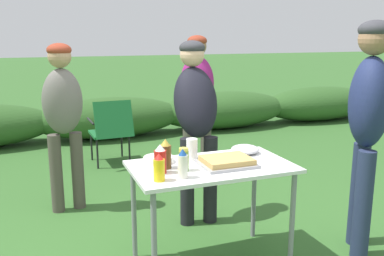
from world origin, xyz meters
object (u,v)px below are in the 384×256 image
Objects in this scene: standing_person_in_navy_coat at (196,111)px; standing_person_in_gray_fleece at (197,91)px; folding_table at (211,176)px; ketchup_bottle at (160,159)px; relish_jar at (184,160)px; standing_person_with_beanie at (63,110)px; food_tray at (227,162)px; beer_bottle at (165,154)px; camp_chair_green_behind_table at (111,129)px; plate_stack at (159,159)px; paper_cup_stack at (192,149)px; mixing_bowl at (245,149)px; standing_person_in_olive_jacket at (368,114)px; mustard_bottle at (159,168)px; mayo_bottle at (183,164)px.

standing_person_in_navy_coat is 1.26m from standing_person_in_gray_fleece.
ketchup_bottle is (-0.38, -0.04, 0.17)m from folding_table.
relish_jar is 1.57m from standing_person_with_beanie.
beer_bottle is at bearing 167.84° from food_tray.
camp_chair_green_behind_table is at bearing 94.94° from folding_table.
plate_stack is 0.25m from paper_cup_stack.
standing_person_in_gray_fleece is (0.30, 1.76, 0.21)m from mixing_bowl.
standing_person_in_olive_jacket is at bearing -15.48° from plate_stack.
food_tray is 0.24× the size of standing_person_with_beanie.
ketchup_bottle is 1.00m from standing_person_in_navy_coat.
mustard_bottle reaches higher than food_tray.
standing_person_in_navy_coat is at bearing -102.93° from standing_person_in_olive_jacket.
camp_chair_green_behind_table is at bearing 88.06° from beer_bottle.
paper_cup_stack is at bearing 114.37° from folding_table.
mayo_bottle is 0.12× the size of standing_person_in_gray_fleece.
standing_person_in_olive_jacket reaches higher than standing_person_in_navy_coat.
standing_person_in_olive_jacket is 2.21m from standing_person_in_gray_fleece.
mixing_bowl is 0.43m from paper_cup_stack.
beer_bottle is 2.61m from camp_chair_green_behind_table.
mixing_bowl is at bearing 11.90° from beer_bottle.
ketchup_bottle reaches higher than paper_cup_stack.
standing_person_in_navy_coat is at bearing 63.99° from relish_jar.
ketchup_bottle is (-0.06, -0.24, 0.07)m from plate_stack.
mustard_bottle reaches higher than folding_table.
camp_chair_green_behind_table reaches higher than plate_stack.
beer_bottle is (-0.41, 0.09, 0.07)m from food_tray.
folding_table is 0.70× the size of standing_person_in_navy_coat.
standing_person_in_olive_jacket reaches higher than plate_stack.
mayo_bottle is at bearing -77.29° from standing_person_with_beanie.
camp_chair_green_behind_table is (0.09, 2.44, -0.29)m from plate_stack.
standing_person_in_navy_coat reaches higher than standing_person_with_beanie.
paper_cup_stack is 0.68m from standing_person_in_navy_coat.
camp_chair_green_behind_table is (0.09, 2.59, -0.37)m from beer_bottle.
plate_stack is at bearing 74.37° from mustard_bottle.
standing_person_in_navy_coat reaches higher than ketchup_bottle.
beer_bottle reaches higher than ketchup_bottle.
folding_table is 0.24m from paper_cup_stack.
plate_stack is 2.02m from standing_person_in_gray_fleece.
ketchup_bottle is 0.11× the size of standing_person_in_olive_jacket.
beer_bottle is (-0.67, -0.14, 0.06)m from mixing_bowl.
relish_jar reaches higher than folding_table.
standing_person_in_navy_coat is (-0.17, 0.59, 0.20)m from mixing_bowl.
plate_stack is 1.53m from standing_person_in_olive_jacket.
plate_stack is (-0.32, 0.19, 0.10)m from folding_table.
relish_jar reaches higher than plate_stack.
food_tray is at bearing -51.74° from paper_cup_stack.
standing_person_in_gray_fleece is at bearing 71.47° from folding_table.
paper_cup_stack is at bearing -88.96° from camp_chair_green_behind_table.
folding_table is 6.30× the size of mustard_bottle.
plate_stack is 1.31m from standing_person_with_beanie.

